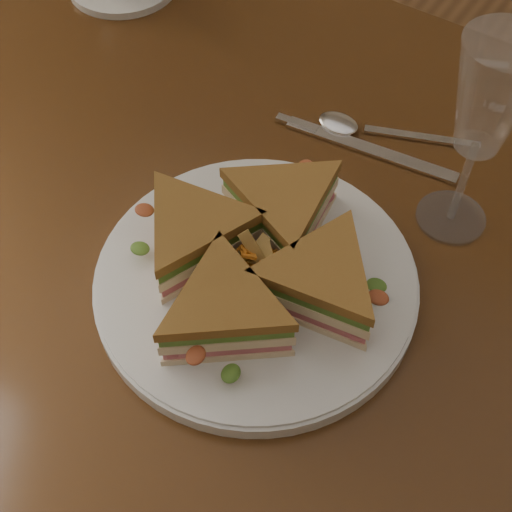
% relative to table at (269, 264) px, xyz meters
% --- Properties ---
extents(ground, '(6.00, 6.00, 0.00)m').
position_rel_table_xyz_m(ground, '(0.00, 0.00, -0.65)').
color(ground, brown).
rests_on(ground, ground).
extents(table, '(1.20, 0.80, 0.75)m').
position_rel_table_xyz_m(table, '(0.00, 0.00, 0.00)').
color(table, '#341C0C').
rests_on(table, ground).
extents(plate, '(0.31, 0.31, 0.02)m').
position_rel_table_xyz_m(plate, '(0.04, -0.09, 0.11)').
color(plate, silver).
rests_on(plate, table).
extents(sandwich_wedges, '(0.28, 0.28, 0.06)m').
position_rel_table_xyz_m(sandwich_wedges, '(0.04, -0.09, 0.14)').
color(sandwich_wedges, beige).
rests_on(sandwich_wedges, plate).
extents(crisps_mound, '(0.09, 0.09, 0.05)m').
position_rel_table_xyz_m(crisps_mound, '(0.04, -0.09, 0.14)').
color(crisps_mound, orange).
rests_on(crisps_mound, plate).
extents(spoon, '(0.17, 0.08, 0.01)m').
position_rel_table_xyz_m(spoon, '(0.02, 0.15, 0.10)').
color(spoon, silver).
rests_on(spoon, table).
extents(knife, '(0.21, 0.04, 0.00)m').
position_rel_table_xyz_m(knife, '(0.03, 0.13, 0.10)').
color(knife, silver).
rests_on(knife, table).
extents(wine_glass, '(0.08, 0.08, 0.22)m').
position_rel_table_xyz_m(wine_glass, '(0.16, 0.09, 0.26)').
color(wine_glass, white).
rests_on(wine_glass, table).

